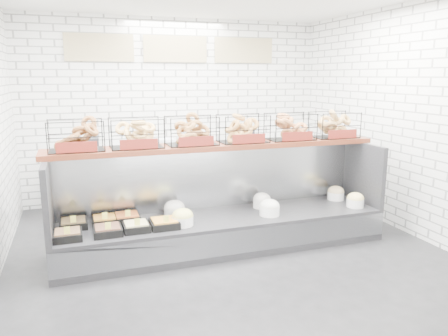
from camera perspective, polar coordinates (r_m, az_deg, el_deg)
name	(u,v)px	position (r m, az deg, el deg)	size (l,w,h in m)	color
ground	(232,256)	(5.23, 1.05, -11.38)	(5.50, 5.50, 0.00)	black
room_shell	(216,77)	(5.37, -1.11, 11.81)	(5.02, 5.51, 3.01)	white
display_case	(221,220)	(5.41, -0.42, -6.87)	(4.00, 0.90, 1.20)	black
bagel_shelf	(218,132)	(5.34, -0.78, 4.69)	(4.10, 0.50, 0.40)	#4A1C0F
prep_counter	(182,174)	(7.31, -5.55, -0.77)	(4.00, 0.60, 1.20)	#93969B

